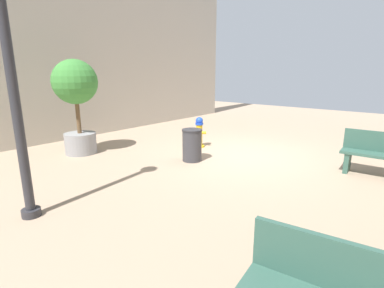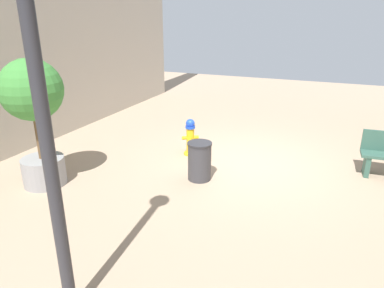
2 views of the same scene
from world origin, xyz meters
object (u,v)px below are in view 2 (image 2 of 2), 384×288
fire_hydrant (190,137)px  trash_bin (200,161)px  planter_tree (34,107)px  street_lamp (37,75)px

fire_hydrant → trash_bin: size_ratio=1.12×
planter_tree → street_lamp: street_lamp is taller
street_lamp → planter_tree: bearing=-41.5°
street_lamp → trash_bin: (-0.07, -3.83, -2.32)m
fire_hydrant → street_lamp: street_lamp is taller
trash_bin → planter_tree: bearing=26.9°
fire_hydrant → street_lamp: size_ratio=0.20×
fire_hydrant → trash_bin: (-0.72, 1.20, -0.05)m
fire_hydrant → planter_tree: planter_tree is taller
planter_tree → trash_bin: 3.35m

